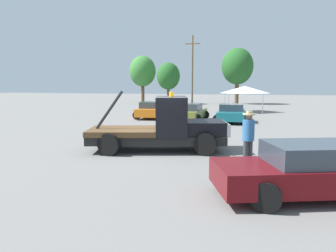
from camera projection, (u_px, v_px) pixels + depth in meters
name	position (u px, v px, depth m)	size (l,w,h in m)	color
ground_plane	(157.00, 150.00, 13.81)	(160.00, 160.00, 0.00)	slate
tow_truck	(165.00, 128.00, 13.69)	(6.08, 3.64, 2.51)	black
foreground_car	(323.00, 171.00, 8.03)	(5.70, 3.68, 1.34)	#5B0A0F
person_near_truck	(248.00, 134.00, 11.02)	(0.42, 0.42, 1.87)	#38383D
parked_car_orange	(152.00, 110.00, 27.21)	(2.92, 4.88, 1.34)	orange
parked_car_olive	(190.00, 112.00, 24.82)	(2.40, 4.77, 1.34)	olive
parked_car_teal	(232.00, 113.00, 24.30)	(2.65, 4.93, 1.34)	#196670
canopy_tent_white	(245.00, 90.00, 32.93)	(3.62, 3.62, 2.62)	#9E9EA3
tree_left	(237.00, 66.00, 46.05)	(4.41, 4.41, 7.88)	brown
tree_center	(168.00, 76.00, 46.00)	(3.27, 3.27, 5.84)	brown
tree_right	(143.00, 71.00, 49.06)	(3.95, 3.95, 7.05)	brown
utility_pole	(192.00, 68.00, 47.55)	(2.20, 0.24, 9.78)	brown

